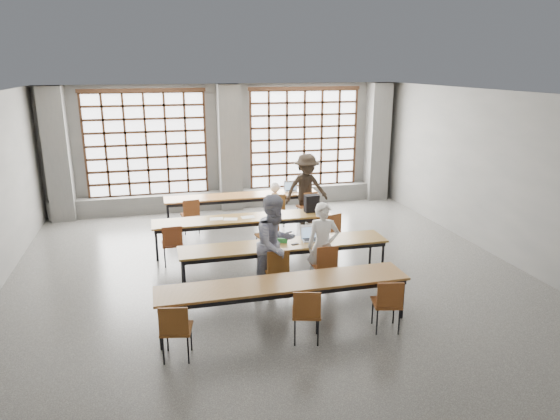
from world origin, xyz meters
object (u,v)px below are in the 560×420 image
at_px(student_male, 323,246).
at_px(mouse, 332,239).
at_px(chair_near_left, 175,326).
at_px(desk_row_a, 242,197).
at_px(chair_mid_right, 330,228).
at_px(desk_row_b, 244,220).
at_px(chair_mid_left, 172,241).
at_px(chair_near_right, 388,300).
at_px(chair_front_right, 325,262).
at_px(chair_back_left, 191,212).
at_px(plastic_bag, 275,187).
at_px(phone, 295,244).
at_px(red_pouch, 176,326).
at_px(chair_back_mid, 277,206).
at_px(desk_row_c, 284,247).
at_px(student_back, 306,189).
at_px(laptop_back, 291,189).
at_px(green_box, 281,240).
at_px(backpack, 312,203).
at_px(chair_back_right, 308,204).
at_px(desk_row_d, 284,286).
at_px(student_female, 275,244).
at_px(chair_front_left, 277,267).
at_px(chair_near_mid, 307,310).
at_px(laptop_front, 310,236).
at_px(chair_mid_centre, 268,233).

bearing_deg(student_male, mouse, 67.10).
distance_m(chair_near_left, mouse, 3.88).
relative_size(desk_row_a, chair_mid_right, 4.55).
bearing_deg(mouse, desk_row_b, 126.84).
bearing_deg(chair_mid_left, chair_near_right, -48.99).
bearing_deg(chair_front_right, chair_back_left, 118.98).
bearing_deg(plastic_bag, phone, -98.39).
bearing_deg(desk_row_b, plastic_bag, 59.03).
xyz_separation_m(desk_row_b, red_pouch, (-1.70, -4.09, -0.16)).
bearing_deg(chair_back_mid, desk_row_c, -101.54).
height_order(chair_back_left, student_back, student_back).
xyz_separation_m(laptop_back, green_box, (-1.27, -3.86, -0.02)).
distance_m(desk_row_a, phone, 3.95).
distance_m(backpack, red_pouch, 5.32).
bearing_deg(green_box, student_male, -41.74).
height_order(chair_near_left, mouse, chair_near_left).
bearing_deg(chair_mid_right, student_male, -114.11).
relative_size(chair_near_left, backpack, 2.20).
relative_size(chair_mid_right, phone, 6.77).
bearing_deg(chair_back_right, chair_front_right, -102.99).
height_order(desk_row_b, chair_front_right, chair_front_right).
bearing_deg(student_male, desk_row_d, -118.32).
relative_size(chair_mid_right, student_male, 0.54).
xyz_separation_m(student_male, plastic_bag, (0.17, 4.38, 0.07)).
bearing_deg(chair_back_mid, chair_front_right, -90.81).
distance_m(chair_front_right, phone, 0.71).
height_order(chair_near_left, student_male, student_male).
distance_m(student_female, student_back, 4.22).
xyz_separation_m(chair_mid_left, student_back, (3.52, 2.11, 0.38)).
distance_m(chair_back_mid, student_back, 0.91).
xyz_separation_m(chair_front_left, chair_near_mid, (0.03, -1.69, 0.00)).
distance_m(desk_row_c, chair_front_left, 0.71).
bearing_deg(laptop_front, chair_near_right, -78.93).
bearing_deg(backpack, chair_front_right, -104.05).
xyz_separation_m(desk_row_c, mouse, (0.95, -0.02, 0.08)).
xyz_separation_m(student_female, laptop_back, (1.52, 4.44, -0.13)).
bearing_deg(chair_front_left, laptop_back, 71.52).
bearing_deg(plastic_bag, chair_mid_right, -77.18).
bearing_deg(phone, chair_back_mid, 81.83).
bearing_deg(chair_back_right, desk_row_a, 158.80).
distance_m(desk_row_a, chair_mid_centre, 2.61).
bearing_deg(chair_back_right, plastic_bag, 136.65).
bearing_deg(chair_back_mid, student_back, 8.95).
bearing_deg(chair_front_right, chair_front_left, 180.00).
height_order(desk_row_c, chair_back_right, chair_back_right).
height_order(desk_row_c, chair_mid_right, chair_mid_right).
xyz_separation_m(chair_mid_right, green_box, (-1.42, -1.15, 0.24)).
distance_m(desk_row_d, student_back, 5.38).
bearing_deg(laptop_back, chair_back_left, -164.96).
bearing_deg(plastic_bag, red_pouch, -115.51).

